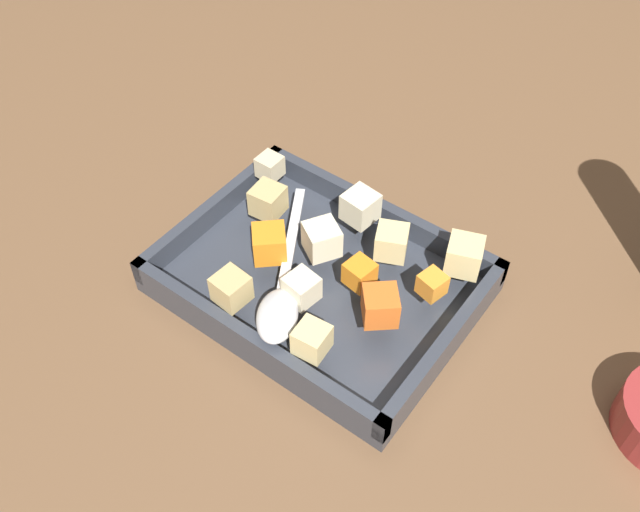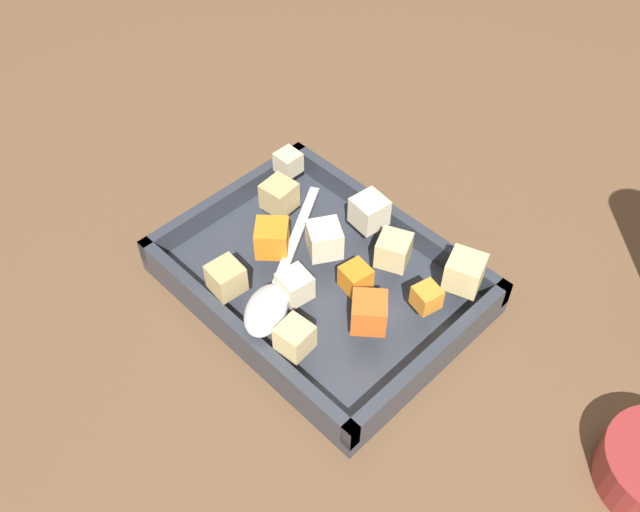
{
  "view_description": "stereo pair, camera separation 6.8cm",
  "coord_description": "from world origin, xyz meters",
  "views": [
    {
      "loc": [
        0.26,
        -0.38,
        0.56
      ],
      "look_at": [
        -0.01,
        -0.01,
        0.05
      ],
      "focal_mm": 39.27,
      "sensor_mm": 36.0,
      "label": 1
    },
    {
      "loc": [
        0.31,
        -0.33,
        0.56
      ],
      "look_at": [
        -0.01,
        -0.01,
        0.05
      ],
      "focal_mm": 39.27,
      "sensor_mm": 36.0,
      "label": 2
    }
  ],
  "objects": [
    {
      "name": "carrot_chunk_center",
      "position": [
        -0.06,
        -0.04,
        0.06
      ],
      "size": [
        0.05,
        0.05,
        0.03
      ],
      "primitive_type": "cube",
      "rotation": [
        0.0,
        0.0,
        2.32
      ],
      "color": "orange",
      "rests_on": "baking_dish"
    },
    {
      "name": "baking_dish",
      "position": [
        -0.01,
        -0.01,
        0.01
      ],
      "size": [
        0.3,
        0.23,
        0.04
      ],
      "color": "#333842",
      "rests_on": "ground_plane"
    },
    {
      "name": "potato_chunk_near_right",
      "position": [
        0.1,
        0.06,
        0.06
      ],
      "size": [
        0.04,
        0.04,
        0.03
      ],
      "primitive_type": "cube",
      "rotation": [
        0.0,
        0.0,
        0.35
      ],
      "color": "#E0CC89",
      "rests_on": "baking_dish"
    },
    {
      "name": "carrot_chunk_mid_right",
      "position": [
        0.03,
        -0.01,
        0.05
      ],
      "size": [
        0.03,
        0.03,
        0.03
      ],
      "primitive_type": "cube",
      "rotation": [
        0.0,
        0.0,
        1.42
      ],
      "color": "orange",
      "rests_on": "baking_dish"
    },
    {
      "name": "potato_chunk_near_left",
      "position": [
        -0.1,
        0.01,
        0.06
      ],
      "size": [
        0.03,
        0.03,
        0.03
      ],
      "primitive_type": "cube",
      "rotation": [
        0.0,
        0.0,
        1.67
      ],
      "color": "tan",
      "rests_on": "baking_dish"
    },
    {
      "name": "potato_chunk_corner_sw",
      "position": [
        0.0,
        -0.06,
        0.06
      ],
      "size": [
        0.03,
        0.03,
        0.03
      ],
      "primitive_type": "cube",
      "rotation": [
        0.0,
        0.0,
        4.56
      ],
      "color": "beige",
      "rests_on": "baking_dish"
    },
    {
      "name": "serving_spoon",
      "position": [
        -0.01,
        -0.08,
        0.05
      ],
      "size": [
        0.13,
        0.19,
        0.02
      ],
      "rotation": [
        0.0,
        0.0,
        2.1
      ],
      "color": "silver",
      "rests_on": "baking_dish"
    },
    {
      "name": "potato_chunk_corner_se",
      "position": [
        -0.13,
        0.06,
        0.05
      ],
      "size": [
        0.02,
        0.02,
        0.02
      ],
      "primitive_type": "cube",
      "rotation": [
        0.0,
        0.0,
        3.13
      ],
      "color": "beige",
      "rests_on": "baking_dish"
    },
    {
      "name": "potato_chunk_rim_edge",
      "position": [
        -0.02,
        0.0,
        0.06
      ],
      "size": [
        0.04,
        0.04,
        0.03
      ],
      "primitive_type": "cube",
      "rotation": [
        0.0,
        0.0,
        1.03
      ],
      "color": "beige",
      "rests_on": "baking_dish"
    },
    {
      "name": "carrot_chunk_far_left",
      "position": [
        0.09,
        0.02,
        0.05
      ],
      "size": [
        0.03,
        0.03,
        0.02
      ],
      "primitive_type": "cube",
      "rotation": [
        0.0,
        0.0,
        2.91
      ],
      "color": "orange",
      "rests_on": "baking_dish"
    },
    {
      "name": "potato_chunk_under_handle",
      "position": [
        0.04,
        -0.1,
        0.06
      ],
      "size": [
        0.03,
        0.03,
        0.03
      ],
      "primitive_type": "cube",
      "rotation": [
        0.0,
        0.0,
        4.81
      ],
      "color": "#E0CC89",
      "rests_on": "baking_dish"
    },
    {
      "name": "potato_chunk_heap_top",
      "position": [
        -0.02,
        0.06,
        0.06
      ],
      "size": [
        0.04,
        0.04,
        0.03
      ],
      "primitive_type": "cube",
      "rotation": [
        0.0,
        0.0,
        4.59
      ],
      "color": "beige",
      "rests_on": "baking_dish"
    },
    {
      "name": "ground_plane",
      "position": [
        0.0,
        0.0,
        0.0
      ],
      "size": [
        4.0,
        4.0,
        0.0
      ],
      "primitive_type": "plane",
      "color": "brown"
    },
    {
      "name": "potato_chunk_near_spoon",
      "position": [
        0.04,
        0.04,
        0.06
      ],
      "size": [
        0.04,
        0.04,
        0.03
      ],
      "primitive_type": "cube",
      "rotation": [
        0.0,
        0.0,
        2.0
      ],
      "color": "#E0CC89",
      "rests_on": "baking_dish"
    },
    {
      "name": "carrot_chunk_heap_side",
      "position": [
        0.07,
        -0.03,
        0.06
      ],
      "size": [
        0.04,
        0.04,
        0.03
      ],
      "primitive_type": "cube",
      "rotation": [
        0.0,
        0.0,
        5.42
      ],
      "color": "orange",
      "rests_on": "baking_dish"
    },
    {
      "name": "potato_chunk_far_right",
      "position": [
        -0.05,
        -0.1,
        0.06
      ],
      "size": [
        0.03,
        0.03,
        0.03
      ],
      "primitive_type": "cube",
      "rotation": [
        0.0,
        0.0,
        1.48
      ],
      "color": "tan",
      "rests_on": "baking_dish"
    }
  ]
}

